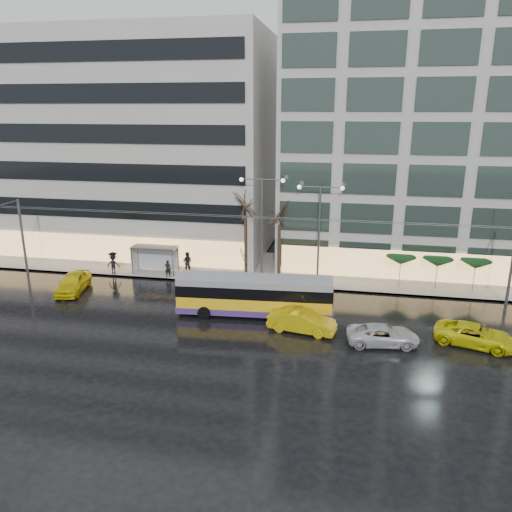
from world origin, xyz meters
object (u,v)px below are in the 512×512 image
(trolleybus, at_px, (255,297))
(bus_shelter, at_px, (152,253))
(taxi_a, at_px, (73,282))
(street_lamp_near, at_px, (262,215))

(trolleybus, bearing_deg, bus_shelter, 145.30)
(taxi_a, bearing_deg, street_lamp_near, 10.60)
(trolleybus, distance_m, bus_shelter, 13.75)
(trolleybus, bearing_deg, street_lamp_near, 96.57)
(bus_shelter, bearing_deg, street_lamp_near, 0.63)
(trolleybus, xyz_separation_m, taxi_a, (-15.95, 1.90, -0.62))
(trolleybus, distance_m, taxi_a, 16.08)
(street_lamp_near, xyz_separation_m, taxi_a, (-15.04, -6.03, -5.17))
(bus_shelter, height_order, taxi_a, bus_shelter)
(trolleybus, height_order, taxi_a, trolleybus)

